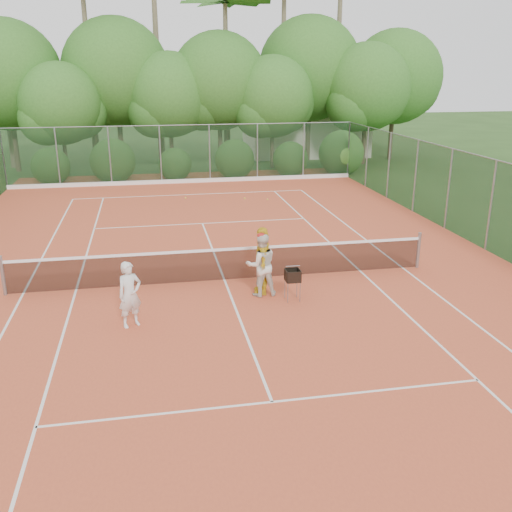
{
  "coord_description": "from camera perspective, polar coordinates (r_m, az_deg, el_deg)",
  "views": [
    {
      "loc": [
        -1.98,
        -15.22,
        5.81
      ],
      "look_at": [
        0.69,
        -1.2,
        1.1
      ],
      "focal_mm": 40.0,
      "sensor_mm": 36.0,
      "label": 1
    }
  ],
  "objects": [
    {
      "name": "ground",
      "position": [
        16.41,
        -3.17,
        -2.5
      ],
      "size": [
        120.0,
        120.0,
        0.0
      ],
      "primitive_type": "plane",
      "color": "#264418",
      "rests_on": "ground"
    },
    {
      "name": "clay_court",
      "position": [
        16.41,
        -3.17,
        -2.47
      ],
      "size": [
        18.0,
        36.0,
        0.02
      ],
      "primitive_type": "cube",
      "color": "#CA522E",
      "rests_on": "ground"
    },
    {
      "name": "club_building",
      "position": [
        40.95,
        4.93,
        12.17
      ],
      "size": [
        8.0,
        5.0,
        3.0
      ],
      "primitive_type": "cube",
      "color": "beige",
      "rests_on": "ground"
    },
    {
      "name": "tennis_net",
      "position": [
        16.23,
        -3.2,
        -0.74
      ],
      "size": [
        11.97,
        0.1,
        1.1
      ],
      "color": "gray",
      "rests_on": "clay_court"
    },
    {
      "name": "player_white",
      "position": [
        13.59,
        -12.5,
        -3.78
      ],
      "size": [
        0.69,
        0.6,
        1.58
      ],
      "primitive_type": "imported",
      "rotation": [
        0.0,
        0.0,
        0.48
      ],
      "color": "silver",
      "rests_on": "clay_court"
    },
    {
      "name": "player_center_grp",
      "position": [
        15.04,
        0.52,
        -0.88
      ],
      "size": [
        0.85,
        0.68,
        1.73
      ],
      "color": "silver",
      "rests_on": "clay_court"
    },
    {
      "name": "player_yellow",
      "position": [
        15.17,
        0.65,
        -0.45
      ],
      "size": [
        0.64,
        1.15,
        1.85
      ],
      "primitive_type": "imported",
      "rotation": [
        0.0,
        0.0,
        -1.75
      ],
      "color": "gold",
      "rests_on": "clay_court"
    },
    {
      "name": "ball_hopper",
      "position": [
        14.82,
        3.69,
        -2.01
      ],
      "size": [
        0.37,
        0.37,
        0.84
      ],
      "rotation": [
        0.0,
        0.0,
        -0.07
      ],
      "color": "gray",
      "rests_on": "clay_court"
    },
    {
      "name": "stray_ball_a",
      "position": [
        26.94,
        -7.05,
        5.8
      ],
      "size": [
        0.07,
        0.07,
        0.07
      ],
      "primitive_type": "sphere",
      "color": "yellow",
      "rests_on": "clay_court"
    },
    {
      "name": "stray_ball_b",
      "position": [
        26.43,
        1.16,
        5.69
      ],
      "size": [
        0.07,
        0.07,
        0.07
      ],
      "primitive_type": "sphere",
      "color": "#D0DD33",
      "rests_on": "clay_court"
    },
    {
      "name": "stray_ball_c",
      "position": [
        26.65,
        -1.13,
        5.79
      ],
      "size": [
        0.07,
        0.07,
        0.07
      ],
      "primitive_type": "sphere",
      "color": "#D9EA36",
      "rests_on": "clay_court"
    },
    {
      "name": "court_markings",
      "position": [
        16.4,
        -3.17,
        -2.42
      ],
      "size": [
        11.03,
        23.83,
        0.01
      ],
      "color": "white",
      "rests_on": "clay_court"
    },
    {
      "name": "fence_back",
      "position": [
        30.58,
        -7.09,
        10.07
      ],
      "size": [
        18.07,
        0.07,
        3.0
      ],
      "color": "#19381E",
      "rests_on": "clay_court"
    },
    {
      "name": "tropical_treeline",
      "position": [
        35.61,
        -5.54,
        17.07
      ],
      "size": [
        32.1,
        8.49,
        15.03
      ],
      "color": "brown",
      "rests_on": "ground"
    }
  ]
}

